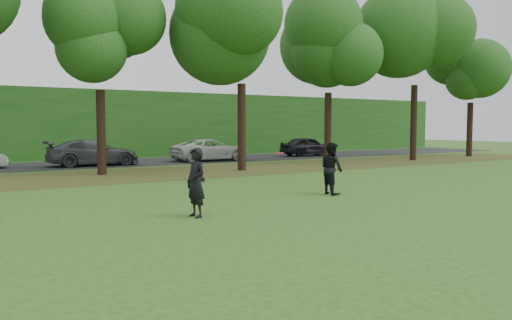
% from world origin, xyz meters
% --- Properties ---
extents(ground, '(120.00, 120.00, 0.00)m').
position_xyz_m(ground, '(0.00, 0.00, 0.00)').
color(ground, '#245019').
rests_on(ground, ground).
extents(leaf_litter, '(60.00, 7.00, 0.01)m').
position_xyz_m(leaf_litter, '(0.00, 13.00, 0.01)').
color(leaf_litter, '#4A411A').
rests_on(leaf_litter, ground).
extents(street, '(70.00, 7.00, 0.02)m').
position_xyz_m(street, '(0.00, 21.00, 0.01)').
color(street, black).
rests_on(street, ground).
extents(far_hedge, '(70.00, 3.00, 5.00)m').
position_xyz_m(far_hedge, '(0.00, 27.00, 2.50)').
color(far_hedge, '#1C4A15').
rests_on(far_hedge, ground).
extents(player_left, '(0.52, 0.72, 1.83)m').
position_xyz_m(player_left, '(-3.95, 1.18, 0.92)').
color(player_left, black).
rests_on(player_left, ground).
extents(player_right, '(0.78, 0.95, 1.82)m').
position_xyz_m(player_right, '(1.94, 2.61, 0.91)').
color(player_right, black).
rests_on(player_right, ground).
extents(parked_cars, '(34.73, 3.37, 1.54)m').
position_xyz_m(parked_cars, '(0.55, 19.94, 0.75)').
color(parked_cars, black).
rests_on(parked_cars, street).
extents(frisbee, '(0.38, 0.38, 0.09)m').
position_xyz_m(frisbee, '(-1.09, 1.47, 1.59)').
color(frisbee, '#F2145B').
rests_on(frisbee, ground).
extents(seated_person, '(0.56, 0.80, 0.83)m').
position_xyz_m(seated_person, '(-0.18, 9.02, 0.31)').
color(seated_person, black).
rests_on(seated_person, ground).
extents(tree_line, '(55.30, 7.90, 12.31)m').
position_xyz_m(tree_line, '(-0.34, 12.94, 7.84)').
color(tree_line, black).
rests_on(tree_line, ground).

